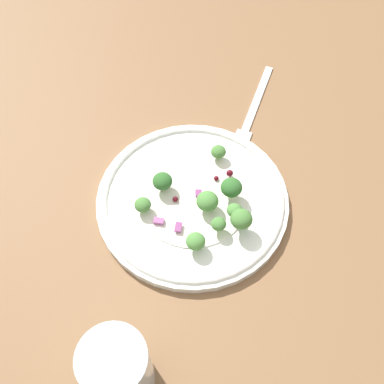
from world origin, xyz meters
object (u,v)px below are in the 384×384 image
(plate, at_px, (192,199))
(broccoli_floret_0, at_px, (241,219))
(broccoli_floret_2, at_px, (143,205))
(broccoli_floret_1, at_px, (234,211))
(fork, at_px, (253,110))
(water_glass, at_px, (118,369))

(plate, distance_m, broccoli_floret_0, 0.08)
(broccoli_floret_2, bearing_deg, plate, 38.27)
(broccoli_floret_0, height_order, broccoli_floret_1, broccoli_floret_0)
(plate, relative_size, broccoli_floret_1, 12.77)
(plate, relative_size, broccoli_floret_0, 9.16)
(broccoli_floret_2, height_order, fork, broccoli_floret_2)
(water_glass, bearing_deg, broccoli_floret_0, 73.76)
(broccoli_floret_2, relative_size, fork, 0.12)
(water_glass, bearing_deg, fork, 87.46)
(fork, relative_size, water_glass, 1.82)
(fork, bearing_deg, plate, -98.92)
(broccoli_floret_0, relative_size, fork, 0.15)
(plate, xyz_separation_m, water_glass, (0.01, -0.24, 0.04))
(broccoli_floret_1, xyz_separation_m, broccoli_floret_2, (-0.12, -0.03, -0.00))
(plate, xyz_separation_m, broccoli_floret_1, (0.06, -0.01, 0.02))
(water_glass, bearing_deg, broccoli_floret_2, 107.74)
(broccoli_floret_0, distance_m, broccoli_floret_2, 0.13)
(water_glass, bearing_deg, plate, 92.57)
(broccoli_floret_1, relative_size, fork, 0.11)
(broccoli_floret_2, distance_m, water_glass, 0.21)
(broccoli_floret_1, relative_size, water_glass, 0.20)
(broccoli_floret_0, xyz_separation_m, broccoli_floret_2, (-0.13, -0.02, -0.01))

